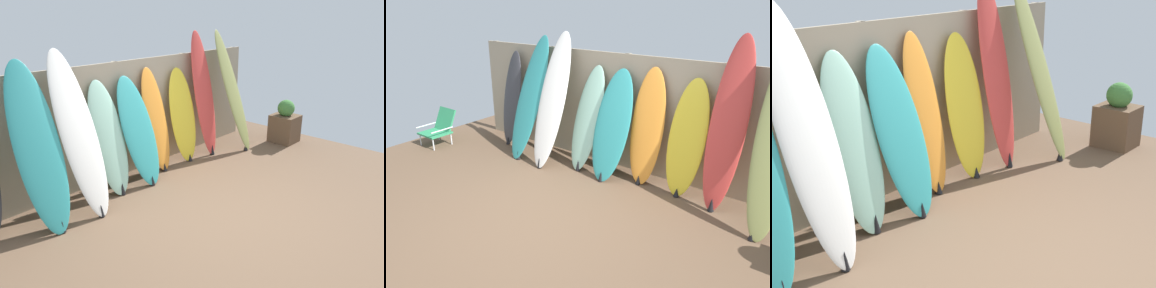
# 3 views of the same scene
# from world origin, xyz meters

# --- Properties ---
(ground) EXTENTS (7.68, 7.68, 0.00)m
(ground) POSITION_xyz_m (0.00, 0.00, 0.00)
(ground) COLOR brown
(fence_back) EXTENTS (6.08, 0.11, 1.80)m
(fence_back) POSITION_xyz_m (-0.00, 2.01, 0.90)
(fence_back) COLOR tan
(fence_back) RESTS_ON ground
(surfboard_teal_1) EXTENTS (0.63, 0.88, 2.00)m
(surfboard_teal_1) POSITION_xyz_m (-1.54, 1.51, 0.99)
(surfboard_teal_1) COLOR teal
(surfboard_teal_1) RESTS_ON ground
(surfboard_white_2) EXTENTS (0.52, 0.84, 2.09)m
(surfboard_white_2) POSITION_xyz_m (-1.02, 1.47, 1.03)
(surfboard_white_2) COLOR white
(surfboard_white_2) RESTS_ON ground
(surfboard_seafoam_3) EXTENTS (0.54, 0.63, 1.61)m
(surfboard_seafoam_3) POSITION_xyz_m (-0.46, 1.65, 0.79)
(surfboard_seafoam_3) COLOR #9ED6BC
(surfboard_seafoam_3) RESTS_ON ground
(surfboard_teal_4) EXTENTS (0.58, 0.66, 1.62)m
(surfboard_teal_4) POSITION_xyz_m (0.04, 1.59, 0.80)
(surfboard_teal_4) COLOR teal
(surfboard_teal_4) RESTS_ON ground
(surfboard_orange_5) EXTENTS (0.52, 0.46, 1.68)m
(surfboard_orange_5) POSITION_xyz_m (0.53, 1.75, 0.83)
(surfboard_orange_5) COLOR orange
(surfboard_orange_5) RESTS_ON ground
(surfboard_yellow_6) EXTENTS (0.56, 0.45, 1.61)m
(surfboard_yellow_6) POSITION_xyz_m (1.13, 1.73, 0.79)
(surfboard_yellow_6) COLOR yellow
(surfboard_yellow_6) RESTS_ON ground
(surfboard_red_7) EXTENTS (0.46, 0.54, 2.19)m
(surfboard_red_7) POSITION_xyz_m (1.63, 1.69, 1.08)
(surfboard_red_7) COLOR #D13D38
(surfboard_red_7) RESTS_ON ground
(surfboard_olive_8) EXTENTS (0.54, 0.89, 2.19)m
(surfboard_olive_8) POSITION_xyz_m (2.21, 1.48, 1.08)
(surfboard_olive_8) COLOR olive
(surfboard_olive_8) RESTS_ON ground
(planter_box) EXTENTS (0.46, 0.50, 0.85)m
(planter_box) POSITION_xyz_m (3.17, 0.88, 0.37)
(planter_box) COLOR brown
(planter_box) RESTS_ON ground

